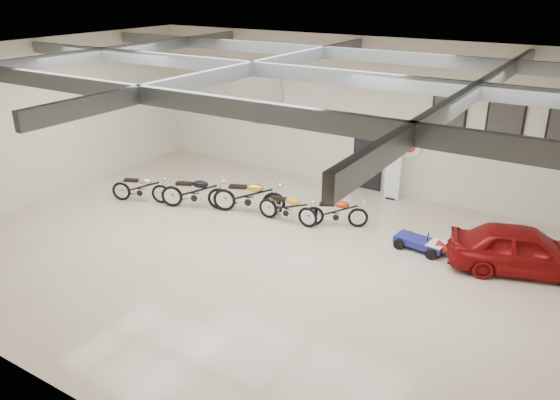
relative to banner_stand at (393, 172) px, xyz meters
The scene contains 18 objects.
floor 5.79m from the banner_stand, 105.97° to the right, with size 16.00×12.00×0.01m, color beige.
ceiling 7.03m from the banner_stand, 105.97° to the right, with size 16.00×12.00×0.01m, color gray.
back_wall 2.29m from the banner_stand, 162.38° to the left, with size 16.00×0.02×5.00m, color beige.
left_wall 11.16m from the banner_stand, 150.12° to the right, with size 0.02×12.00×5.00m, color beige.
ceiling_beams 6.89m from the banner_stand, 105.97° to the right, with size 15.80×11.80×0.32m, color slate, non-canonical shape.
door 1.17m from the banner_stand, 157.27° to the left, with size 0.92×0.08×2.10m, color black.
logo_plaque 5.90m from the banner_stand, behind, with size 2.30×0.06×1.16m, color silver, non-canonical shape.
poster_left 2.65m from the banner_stand, 17.88° to the left, with size 1.05×0.08×1.35m, color black, non-canonical shape.
poster_mid 3.76m from the banner_stand, ahead, with size 1.05×0.08×1.35m, color black, non-canonical shape.
oil_sign 0.97m from the banner_stand, 54.10° to the left, with size 0.72×0.10×0.72m, color white, non-canonical shape.
banner_stand is the anchor object (origin of this frame).
motorcycle_silver 8.07m from the banner_stand, 146.24° to the right, with size 1.91×0.59×1.00m, color silver, non-canonical shape.
motorcycle_black 6.31m from the banner_stand, 141.13° to the right, with size 2.13×0.66×1.11m, color silver, non-canonical shape.
motorcycle_gold 4.71m from the banner_stand, 134.19° to the right, with size 2.20×0.68×1.15m, color silver, non-canonical shape.
motorcycle_yellow 3.89m from the banner_stand, 119.39° to the right, with size 1.89×0.59×0.98m, color silver, non-canonical shape.
motorcycle_red 2.94m from the banner_stand, 101.53° to the right, with size 1.81×0.56×0.94m, color silver, non-canonical shape.
go_kart 3.74m from the banner_stand, 55.16° to the right, with size 1.61×0.72×0.58m, color navy, non-canonical shape.
vintage_car 5.25m from the banner_stand, 32.41° to the right, with size 3.47×1.40×1.18m, color maroon.
Camera 1 is at (7.24, -10.36, 6.66)m, focal length 35.00 mm.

